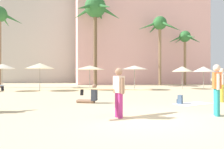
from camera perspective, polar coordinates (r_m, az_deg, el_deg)
name	(u,v)px	position (r m, az deg, el deg)	size (l,w,h in m)	color
ground	(147,119)	(6.91, 9.17, -11.60)	(120.00, 120.00, 0.00)	beige
hotel_pink	(138,34)	(36.06, 6.81, 10.59)	(19.84, 9.56, 16.04)	beige
hotel_tower_gray	(56,23)	(43.65, -14.57, 13.05)	(19.80, 10.02, 22.50)	#BCB7AD
palm_tree_far_left	(160,28)	(29.72, 12.51, 11.88)	(5.90, 5.79, 9.06)	#896B4C
palm_tree_left	(96,11)	(27.98, -4.37, 16.41)	(6.18, 6.58, 11.10)	brown
palm_tree_right	(185,40)	(31.29, 18.68, 8.54)	(4.67, 4.82, 7.34)	#896B4C
cafe_umbrella_0	(90,68)	(19.71, -5.88, 1.83)	(2.71, 2.71, 2.21)	gray
cafe_umbrella_1	(182,69)	(22.02, 18.04, 1.39)	(2.02, 2.02, 2.19)	gray
cafe_umbrella_3	(40,66)	(19.60, -18.50, 2.17)	(2.46, 2.46, 2.37)	gray
cafe_umbrella_4	(204,69)	(24.17, 23.01, 1.31)	(2.20, 2.20, 2.22)	gray
cafe_umbrella_5	(3,66)	(20.33, -26.89, 1.93)	(2.02, 2.02, 2.29)	gray
cafe_umbrella_6	(135,67)	(19.91, 5.96, 1.86)	(2.40, 2.40, 2.22)	gray
beach_towel	(193,104)	(10.98, 20.70, -7.23)	(1.78, 0.93, 0.01)	white
backpack	(180,100)	(10.77, 17.50, -6.33)	(0.35, 0.35, 0.42)	slate
person_far_left	(118,90)	(7.11, 1.52, -4.06)	(3.08, 1.30, 1.60)	#B7337F
person_mid_right	(222,83)	(12.25, 26.97, -2.12)	(0.39, 0.57, 1.71)	gold
person_far_right	(91,96)	(10.64, -5.62, -5.77)	(1.04, 0.74, 0.93)	#936B51
person_near_left	(217,88)	(8.08, 25.91, -3.12)	(0.38, 0.58, 1.73)	teal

